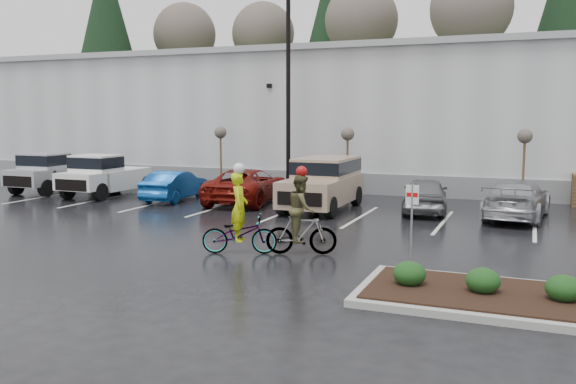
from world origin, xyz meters
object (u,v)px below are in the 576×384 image
at_px(lamppost, 288,72).
at_px(suv_tan, 322,184).
at_px(sapling_mid, 348,138).
at_px(fire_lane_sign, 412,218).
at_px(car_grey, 425,195).
at_px(pickup_white, 109,174).
at_px(sapling_east, 525,140).
at_px(car_far_silver, 517,199).
at_px(sapling_west, 221,136).
at_px(car_red, 247,186).
at_px(pickup_silver, 58,172).
at_px(car_blue, 175,185).
at_px(cyclist_olive, 301,223).
at_px(cyclist_hivis, 240,226).

relative_size(lamppost, suv_tan, 1.81).
relative_size(sapling_mid, fire_lane_sign, 1.45).
bearing_deg(car_grey, fire_lane_sign, 89.60).
bearing_deg(lamppost, pickup_white, -163.51).
relative_size(lamppost, sapling_east, 2.88).
xyz_separation_m(pickup_white, car_far_silver, (17.97, 0.21, -0.27)).
bearing_deg(lamppost, sapling_west, 165.96).
bearing_deg(car_grey, pickup_white, -6.40).
height_order(car_red, car_grey, car_red).
xyz_separation_m(sapling_east, car_far_silver, (-0.14, -3.19, -2.02)).
xyz_separation_m(sapling_west, pickup_silver, (-7.41, -3.13, -1.75)).
distance_m(car_blue, cyclist_olive, 11.85).
distance_m(sapling_mid, cyclist_olive, 11.84).
relative_size(sapling_west, car_red, 0.60).
relative_size(lamppost, car_grey, 2.25).
height_order(sapling_mid, cyclist_olive, sapling_mid).
relative_size(suv_tan, car_far_silver, 1.04).
bearing_deg(lamppost, car_red, -115.03).
xyz_separation_m(sapling_east, cyclist_olive, (-5.40, -11.50, -1.85)).
bearing_deg(car_far_silver, car_red, 6.14).
bearing_deg(car_grey, cyclist_hivis, 60.74).
distance_m(sapling_east, fire_lane_sign, 13.06).
relative_size(sapling_mid, car_red, 0.60).
relative_size(fire_lane_sign, car_red, 0.41).
relative_size(fire_lane_sign, suv_tan, 0.43).
height_order(suv_tan, cyclist_hivis, cyclist_hivis).
height_order(sapling_west, cyclist_olive, sapling_west).
relative_size(car_grey, car_far_silver, 0.84).
bearing_deg(cyclist_olive, car_grey, -32.17).
xyz_separation_m(suv_tan, car_far_silver, (7.28, 0.65, -0.32)).
bearing_deg(car_blue, pickup_silver, -9.51).
xyz_separation_m(sapling_east, pickup_silver, (-21.41, -3.13, -1.75)).
bearing_deg(sapling_mid, car_grey, -37.02).
height_order(sapling_west, pickup_silver, sapling_west).
distance_m(suv_tan, cyclist_olive, 7.92).
xyz_separation_m(car_red, suv_tan, (3.60, -0.65, 0.29)).
distance_m(sapling_west, pickup_white, 5.61).
relative_size(cyclist_hivis, cyclist_olive, 1.03).
relative_size(car_red, car_grey, 1.30).
height_order(sapling_east, cyclist_hivis, sapling_east).
distance_m(cyclist_hivis, cyclist_olive, 1.69).
relative_size(car_blue, suv_tan, 0.79).
bearing_deg(car_blue, fire_lane_sign, 138.25).
relative_size(pickup_white, car_blue, 1.30).
distance_m(car_red, car_grey, 7.55).
relative_size(suv_tan, car_grey, 1.24).
xyz_separation_m(fire_lane_sign, car_grey, (-1.27, 9.76, -0.71)).
bearing_deg(lamppost, cyclist_olive, -66.35).
relative_size(sapling_east, car_grey, 0.78).
bearing_deg(car_blue, sapling_east, -170.39).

